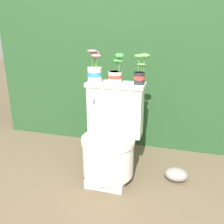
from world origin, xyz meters
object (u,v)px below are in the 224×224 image
(toilet, at_px, (111,139))
(potted_plant_middle, at_px, (140,73))
(potted_plant_left, at_px, (95,71))
(garden_stone, at_px, (176,174))
(potted_plant_midleft, at_px, (116,73))

(toilet, xyz_separation_m, potted_plant_middle, (0.19, 0.13, 0.51))
(potted_plant_left, relative_size, garden_stone, 1.37)
(toilet, height_order, potted_plant_middle, potted_plant_middle)
(potted_plant_middle, xyz_separation_m, garden_stone, (0.33, -0.07, -0.78))
(potted_plant_middle, bearing_deg, potted_plant_midleft, 177.70)
(garden_stone, bearing_deg, potted_plant_midleft, 171.22)
(potted_plant_middle, bearing_deg, potted_plant_left, -178.10)
(potted_plant_left, bearing_deg, potted_plant_middle, 1.90)
(garden_stone, bearing_deg, potted_plant_middle, 167.63)
(toilet, relative_size, garden_stone, 4.09)
(potted_plant_left, relative_size, potted_plant_middle, 1.08)
(potted_plant_left, xyz_separation_m, potted_plant_midleft, (0.17, 0.02, -0.01))
(potted_plant_midleft, distance_m, potted_plant_middle, 0.19)
(toilet, xyz_separation_m, potted_plant_midleft, (0.00, 0.14, 0.50))
(potted_plant_middle, distance_m, garden_stone, 0.85)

